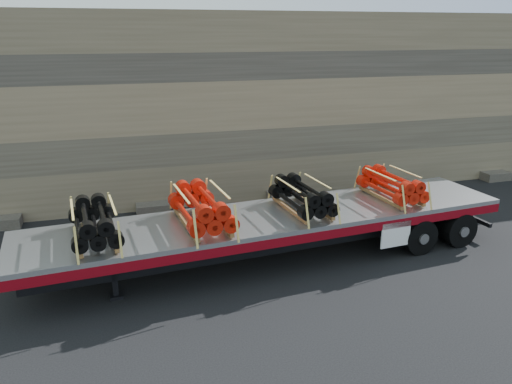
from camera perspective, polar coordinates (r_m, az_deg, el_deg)
The scene contains 7 objects.
ground at distance 14.79m, azimuth 1.83°, elevation -7.32°, with size 120.00×120.00×0.00m, color black.
rock_wall at distance 19.85m, azimuth -4.03°, elevation 9.75°, with size 44.00×3.00×7.00m, color #7A6B54.
trailer at distance 14.31m, azimuth 2.02°, elevation -5.17°, with size 13.92×2.68×1.39m, color #A5A7AC, non-canonical shape.
bundle_front at distance 12.90m, azimuth -17.99°, elevation -3.45°, with size 1.15×2.30×0.81m, color black, non-canonical shape.
bundle_midfront at distance 13.26m, azimuth -6.28°, elevation -1.88°, with size 1.26×2.52×0.89m, color red, non-canonical shape.
bundle_midrear at distance 14.27m, azimuth 5.30°, elevation -0.59°, with size 1.13×2.27×0.80m, color black, non-canonical shape.
bundle_rear at distance 15.82m, azimuth 15.22°, elevation 0.67°, with size 1.11×2.21×0.79m, color red, non-canonical shape.
Camera 1 is at (-4.25, -12.69, 6.30)m, focal length 35.00 mm.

